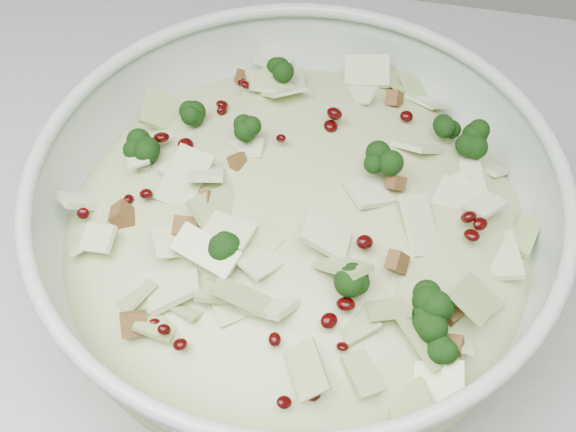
# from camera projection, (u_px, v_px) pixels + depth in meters

# --- Properties ---
(counter) EXTENTS (3.60, 0.60, 0.90)m
(counter) POSITION_uv_depth(u_px,v_px,m) (73.00, 371.00, 1.06)
(counter) COLOR beige
(counter) RESTS_ON floor
(mixing_bowl) EXTENTS (0.39, 0.39, 0.14)m
(mixing_bowl) POSITION_uv_depth(u_px,v_px,m) (296.00, 240.00, 0.55)
(mixing_bowl) COLOR #B2C4B6
(mixing_bowl) RESTS_ON counter
(salad) EXTENTS (0.44, 0.44, 0.14)m
(salad) POSITION_uv_depth(u_px,v_px,m) (297.00, 220.00, 0.53)
(salad) COLOR #C4D28F
(salad) RESTS_ON mixing_bowl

